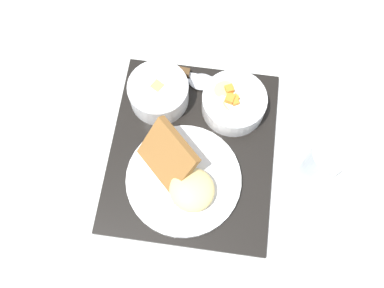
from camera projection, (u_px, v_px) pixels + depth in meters
name	position (u px, v px, depth m)	size (l,w,h in m)	color
ground_plane	(192.00, 151.00, 0.80)	(4.00, 4.00, 0.00)	silver
serving_tray	(192.00, 150.00, 0.80)	(0.37, 0.32, 0.01)	black
bowl_salad	(234.00, 102.00, 0.80)	(0.13, 0.13, 0.06)	white
bowl_soup	(159.00, 92.00, 0.80)	(0.12, 0.12, 0.06)	white
plate_main	(183.00, 178.00, 0.75)	(0.22, 0.22, 0.10)	white
knife	(179.00, 72.00, 0.85)	(0.03, 0.18, 0.02)	silver
spoon	(192.00, 81.00, 0.84)	(0.04, 0.17, 0.01)	silver
glass_water	(321.00, 165.00, 0.74)	(0.06, 0.06, 0.11)	silver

